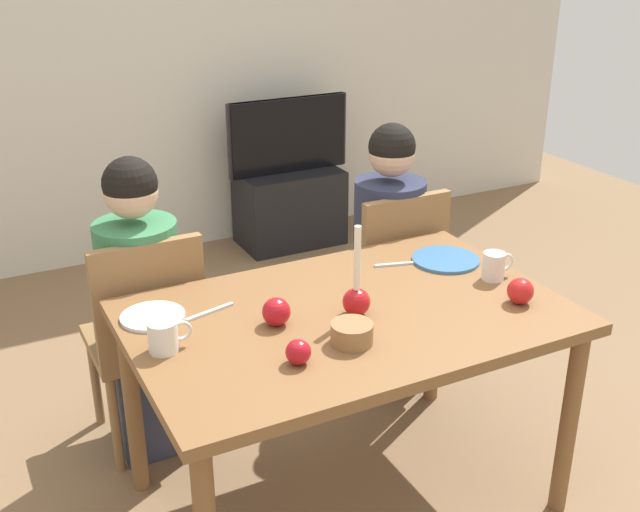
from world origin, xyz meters
TOP-DOWN VIEW (x-y plane):
  - ground_plane at (0.00, 0.00)m, footprint 7.68×7.68m
  - back_wall at (0.00, 2.60)m, footprint 6.40×0.10m
  - dining_table at (0.00, 0.00)m, footprint 1.40×0.90m
  - chair_left at (-0.52, 0.61)m, footprint 0.40×0.40m
  - chair_right at (0.55, 0.61)m, footprint 0.40×0.40m
  - person_left_child at (-0.52, 0.64)m, footprint 0.30×0.30m
  - person_right_child at (0.55, 0.64)m, footprint 0.30×0.30m
  - tv_stand at (0.86, 2.30)m, footprint 0.64×0.40m
  - tv at (0.86, 2.30)m, footprint 0.79×0.05m
  - candle_centerpiece at (0.01, -0.03)m, footprint 0.09×0.09m
  - plate_left at (-0.57, 0.25)m, footprint 0.20×0.20m
  - plate_right at (0.52, 0.19)m, footprint 0.25×0.25m
  - mug_left at (-0.60, 0.03)m, footprint 0.13×0.09m
  - mug_right at (0.58, -0.01)m, footprint 0.12×0.08m
  - fork_left at (-0.40, 0.20)m, footprint 0.18×0.06m
  - fork_right at (0.34, 0.24)m, footprint 0.18×0.06m
  - bowl_walnuts at (-0.09, -0.18)m, footprint 0.13×0.13m
  - apple_near_candle at (-0.24, 0.03)m, footprint 0.09×0.09m
  - apple_by_left_plate at (0.53, -0.20)m, footprint 0.09×0.09m
  - apple_by_right_mug at (-0.28, -0.21)m, footprint 0.07×0.07m

SIDE VIEW (x-z plane):
  - ground_plane at x=0.00m, z-range 0.00..0.00m
  - tv_stand at x=0.86m, z-range 0.00..0.48m
  - chair_left at x=-0.52m, z-range 0.06..0.96m
  - chair_right at x=0.55m, z-range 0.06..0.96m
  - person_left_child at x=-0.52m, z-range -0.02..1.16m
  - person_right_child at x=0.55m, z-range -0.02..1.16m
  - dining_table at x=0.00m, z-range 0.29..1.04m
  - tv at x=0.86m, z-range 0.48..0.94m
  - fork_left at x=-0.40m, z-range 0.75..0.76m
  - fork_right at x=0.34m, z-range 0.75..0.76m
  - plate_left at x=-0.57m, z-range 0.75..0.76m
  - plate_right at x=0.52m, z-range 0.75..0.76m
  - bowl_walnuts at x=-0.09m, z-range 0.75..0.81m
  - apple_by_right_mug at x=-0.28m, z-range 0.75..0.82m
  - apple_by_left_plate at x=0.53m, z-range 0.75..0.84m
  - apple_near_candle at x=-0.24m, z-range 0.75..0.84m
  - mug_left at x=-0.60m, z-range 0.75..0.85m
  - mug_right at x=0.58m, z-range 0.75..0.85m
  - candle_centerpiece at x=0.01m, z-range 0.66..0.97m
  - back_wall at x=0.00m, z-range 0.00..2.60m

